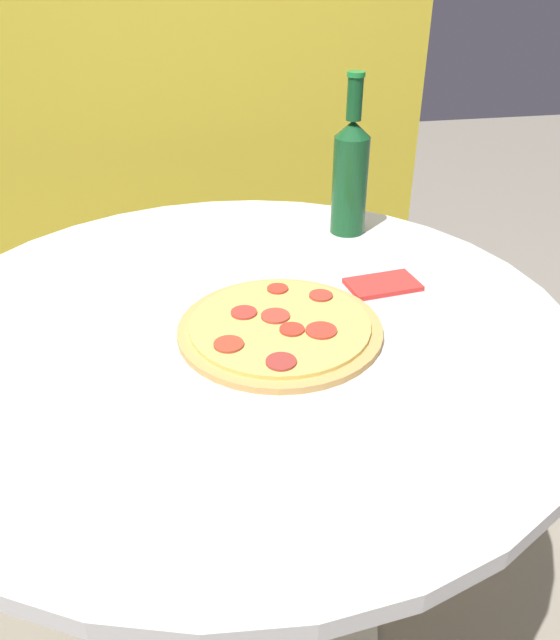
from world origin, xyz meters
name	(u,v)px	position (x,y,z in m)	size (l,w,h in m)	color
ground_plane	(252,628)	(0.00, 0.00, 0.00)	(8.00, 8.00, 0.00)	gray
table	(244,425)	(0.00, 0.00, 0.56)	(0.97, 0.97, 0.76)	silver
fence_panel	(190,88)	(0.00, 0.96, 0.90)	(1.29, 0.04, 1.80)	gold
pizza	(280,327)	(0.05, -0.05, 0.77)	(0.29, 0.29, 0.02)	tan
beer_bottle	(350,173)	(0.24, 0.28, 0.87)	(0.06, 0.06, 0.29)	#144C23
napkin	(383,285)	(0.24, 0.05, 0.76)	(0.12, 0.08, 0.01)	red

